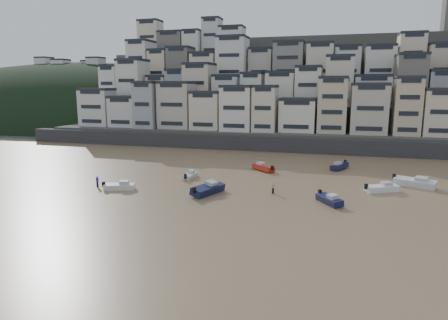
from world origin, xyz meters
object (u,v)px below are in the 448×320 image
(boat_h, at_px, (263,167))
(boat_g, at_px, (415,181))
(boat_f, at_px, (190,175))
(boat_c, at_px, (208,188))
(person_blue, at_px, (97,181))
(person_pink, at_px, (273,188))
(boat_d, at_px, (382,187))
(boat_j, at_px, (120,185))
(boat_i, at_px, (339,165))
(boat_b, at_px, (329,199))

(boat_h, xyz_separation_m, boat_g, (24.62, -5.43, 0.16))
(boat_f, relative_size, boat_c, 0.69)
(boat_g, bearing_deg, person_blue, -138.04)
(boat_c, relative_size, person_pink, 3.71)
(boat_d, distance_m, boat_j, 38.93)
(boat_f, xyz_separation_m, boat_i, (24.20, 14.76, 0.14))
(boat_d, height_order, boat_i, boat_d)
(person_blue, bearing_deg, boat_g, 15.98)
(boat_b, xyz_separation_m, person_blue, (-34.59, -0.66, 0.18))
(person_blue, bearing_deg, boat_i, 34.02)
(person_blue, bearing_deg, boat_b, 1.10)
(boat_i, height_order, person_blue, person_blue)
(boat_f, distance_m, person_pink, 16.03)
(boat_f, height_order, boat_c, boat_c)
(boat_h, xyz_separation_m, boat_i, (13.44, 5.31, 0.00))
(boat_d, bearing_deg, person_pink, 170.51)
(boat_j, bearing_deg, boat_c, -12.41)
(boat_h, bearing_deg, boat_i, -116.57)
(boat_b, height_order, boat_g, boat_g)
(boat_h, height_order, person_blue, person_blue)
(person_blue, xyz_separation_m, person_pink, (26.62, 3.68, 0.00))
(boat_b, bearing_deg, boat_d, 105.24)
(boat_h, height_order, boat_g, boat_g)
(boat_f, bearing_deg, person_blue, 130.31)
(boat_b, relative_size, boat_g, 0.77)
(boat_f, xyz_separation_m, boat_c, (5.95, -8.59, 0.28))
(boat_j, relative_size, boat_g, 0.75)
(boat_d, distance_m, boat_h, 21.81)
(boat_d, bearing_deg, person_blue, 163.36)
(boat_h, relative_size, person_pink, 3.12)
(boat_d, distance_m, boat_c, 25.59)
(boat_f, bearing_deg, boat_h, -47.39)
(boat_h, height_order, boat_c, boat_c)
(boat_c, distance_m, person_blue, 17.65)
(boat_d, xyz_separation_m, person_blue, (-41.88, -9.03, 0.12))
(boat_f, distance_m, boat_c, 10.46)
(boat_j, bearing_deg, boat_h, 28.43)
(boat_b, xyz_separation_m, boat_i, (1.28, 23.55, 0.05))
(boat_b, relative_size, boat_c, 0.79)
(boat_d, bearing_deg, boat_j, 165.42)
(boat_f, xyz_separation_m, person_pink, (14.95, -5.77, 0.27))
(boat_j, bearing_deg, boat_i, 19.64)
(boat_b, distance_m, boat_g, 17.87)
(boat_d, xyz_separation_m, boat_g, (5.18, 4.44, 0.15))
(boat_f, bearing_deg, boat_g, -82.20)
(boat_c, bearing_deg, person_pink, -52.14)
(boat_h, bearing_deg, boat_c, 116.95)
(boat_i, relative_size, person_blue, 3.13)
(boat_h, xyz_separation_m, boat_c, (-4.80, -18.04, 0.14))
(boat_f, relative_size, person_pink, 2.54)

